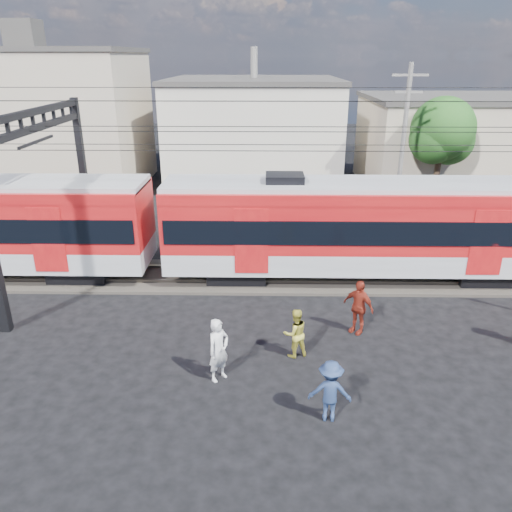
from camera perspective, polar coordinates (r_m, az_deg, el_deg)
name	(u,v)px	position (r m, az deg, el deg)	size (l,w,h in m)	color
ground	(305,398)	(14.38, 5.66, -15.85)	(120.00, 120.00, 0.00)	black
track_bed	(292,277)	(21.24, 4.08, -2.39)	(70.00, 3.40, 0.12)	#2D2823
rail_near	(292,282)	(20.51, 4.19, -2.95)	(70.00, 0.12, 0.12)	#59544C
rail_far	(291,267)	(21.88, 4.00, -1.30)	(70.00, 0.12, 0.12)	#59544C
commuter_train	(368,225)	(20.79, 12.65, 3.49)	(50.30, 3.08, 4.17)	black
catenary	(73,157)	(21.05, -20.18, 10.63)	(70.00, 9.30, 7.52)	black
building_west	(37,120)	(38.94, -23.72, 14.07)	(14.28, 10.20, 9.30)	tan
building_midwest	(254,129)	(38.68, -0.22, 14.30)	(12.24, 12.24, 7.30)	#B8B2A1
building_mideast	(483,143)	(38.86, 24.53, 11.67)	(16.32, 10.20, 6.30)	tan
utility_pole_mid	(403,144)	(27.62, 16.44, 12.20)	(1.80, 0.24, 8.50)	slate
tree_near	(445,133)	(31.46, 20.79, 13.02)	(3.82, 3.64, 6.72)	#382619
pedestrian_a	(219,350)	(14.55, -4.30, -10.66)	(0.70, 0.46, 1.93)	silver
pedestrian_b	(295,333)	(15.67, 4.50, -8.77)	(0.78, 0.61, 1.61)	gold
pedestrian_c	(330,391)	(13.27, 8.46, -15.03)	(1.11, 0.64, 1.71)	navy
pedestrian_d	(358,307)	(17.16, 11.60, -5.70)	(1.12, 0.47, 1.91)	maroon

